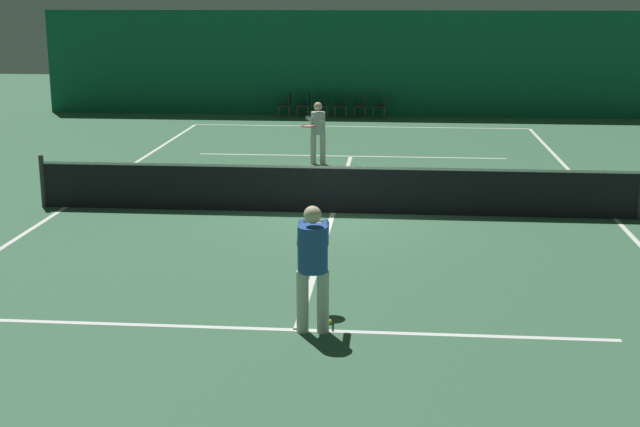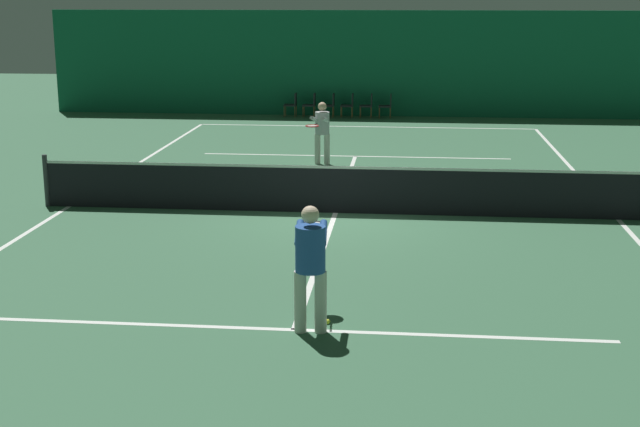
# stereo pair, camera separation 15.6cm
# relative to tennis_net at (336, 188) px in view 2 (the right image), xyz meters

# --- Properties ---
(ground_plane) EXTENTS (60.00, 60.00, 0.00)m
(ground_plane) POSITION_rel_tennis_net_xyz_m (0.00, 0.00, -0.51)
(ground_plane) COLOR #386647
(backdrop_curtain) EXTENTS (23.00, 0.12, 3.70)m
(backdrop_curtain) POSITION_rel_tennis_net_xyz_m (0.00, 14.64, 1.34)
(backdrop_curtain) COLOR #146042
(backdrop_curtain) RESTS_ON ground
(court_line_baseline_far) EXTENTS (11.00, 0.10, 0.00)m
(court_line_baseline_far) POSITION_rel_tennis_net_xyz_m (0.00, 11.90, -0.51)
(court_line_baseline_far) COLOR white
(court_line_baseline_far) RESTS_ON ground
(court_line_service_far) EXTENTS (8.25, 0.10, 0.00)m
(court_line_service_far) POSITION_rel_tennis_net_xyz_m (0.00, 6.40, -0.51)
(court_line_service_far) COLOR white
(court_line_service_far) RESTS_ON ground
(court_line_service_near) EXTENTS (8.25, 0.10, 0.00)m
(court_line_service_near) POSITION_rel_tennis_net_xyz_m (0.00, -6.40, -0.51)
(court_line_service_near) COLOR white
(court_line_service_near) RESTS_ON ground
(court_line_sideline_left) EXTENTS (0.10, 23.80, 0.00)m
(court_line_sideline_left) POSITION_rel_tennis_net_xyz_m (-5.50, 0.00, -0.51)
(court_line_sideline_left) COLOR white
(court_line_sideline_left) RESTS_ON ground
(court_line_sideline_right) EXTENTS (0.10, 23.80, 0.00)m
(court_line_sideline_right) POSITION_rel_tennis_net_xyz_m (5.50, 0.00, -0.51)
(court_line_sideline_right) COLOR white
(court_line_sideline_right) RESTS_ON ground
(court_line_centre) EXTENTS (0.10, 12.80, 0.00)m
(court_line_centre) POSITION_rel_tennis_net_xyz_m (0.00, 0.00, -0.51)
(court_line_centre) COLOR white
(court_line_centre) RESTS_ON ground
(tennis_net) EXTENTS (12.00, 0.10, 1.07)m
(tennis_net) POSITION_rel_tennis_net_xyz_m (0.00, 0.00, 0.00)
(tennis_net) COLOR black
(tennis_net) RESTS_ON ground
(player_near) EXTENTS (0.46, 1.37, 1.68)m
(player_near) POSITION_rel_tennis_net_xyz_m (0.21, -6.41, 0.47)
(player_near) COLOR beige
(player_near) RESTS_ON ground
(player_far) EXTENTS (0.55, 1.35, 1.59)m
(player_far) POSITION_rel_tennis_net_xyz_m (-0.78, 5.15, 0.42)
(player_far) COLOR beige
(player_far) RESTS_ON ground
(courtside_chair_0) EXTENTS (0.44, 0.44, 0.84)m
(courtside_chair_0) POSITION_rel_tennis_net_xyz_m (-2.71, 14.09, -0.03)
(courtside_chair_0) COLOR brown
(courtside_chair_0) RESTS_ON ground
(courtside_chair_1) EXTENTS (0.44, 0.44, 0.84)m
(courtside_chair_1) POSITION_rel_tennis_net_xyz_m (-2.04, 14.09, -0.03)
(courtside_chair_1) COLOR brown
(courtside_chair_1) RESTS_ON ground
(courtside_chair_2) EXTENTS (0.44, 0.44, 0.84)m
(courtside_chair_2) POSITION_rel_tennis_net_xyz_m (-1.37, 14.09, -0.03)
(courtside_chair_2) COLOR brown
(courtside_chair_2) RESTS_ON ground
(courtside_chair_3) EXTENTS (0.44, 0.44, 0.84)m
(courtside_chair_3) POSITION_rel_tennis_net_xyz_m (-0.70, 14.09, -0.03)
(courtside_chair_3) COLOR brown
(courtside_chair_3) RESTS_ON ground
(courtside_chair_4) EXTENTS (0.44, 0.44, 0.84)m
(courtside_chair_4) POSITION_rel_tennis_net_xyz_m (-0.03, 14.09, -0.03)
(courtside_chair_4) COLOR brown
(courtside_chair_4) RESTS_ON ground
(courtside_chair_5) EXTENTS (0.44, 0.44, 0.84)m
(courtside_chair_5) POSITION_rel_tennis_net_xyz_m (0.64, 14.09, -0.03)
(courtside_chair_5) COLOR brown
(courtside_chair_5) RESTS_ON ground
(tennis_ball) EXTENTS (0.07, 0.07, 0.07)m
(tennis_ball) POSITION_rel_tennis_net_xyz_m (0.41, -6.14, -0.48)
(tennis_ball) COLOR #D1DB33
(tennis_ball) RESTS_ON ground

